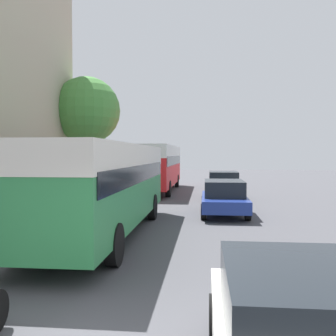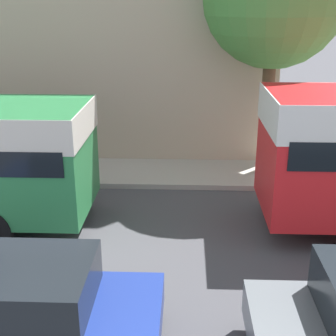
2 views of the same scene
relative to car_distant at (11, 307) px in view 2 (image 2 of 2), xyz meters
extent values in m
cylinder|color=black|center=(-5.16, -1.53, -0.27)|extent=(0.28, 1.00, 1.00)
cylinder|color=black|center=(-0.61, 4.29, -0.45)|extent=(0.22, 0.64, 0.64)
cube|color=navy|center=(0.00, 0.00, -0.20)|extent=(1.87, 4.43, 0.49)
cube|color=black|center=(0.00, 0.00, 0.37)|extent=(1.64, 2.44, 0.66)
cylinder|color=black|center=(-0.86, 1.37, -0.45)|extent=(0.22, 0.64, 0.64)
cylinder|color=brown|center=(-7.59, 4.84, 1.14)|extent=(0.36, 0.36, 3.51)
camera|label=1|loc=(-0.79, -16.10, 1.81)|focal=40.00mm
camera|label=2|loc=(5.66, 2.54, 4.28)|focal=50.00mm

